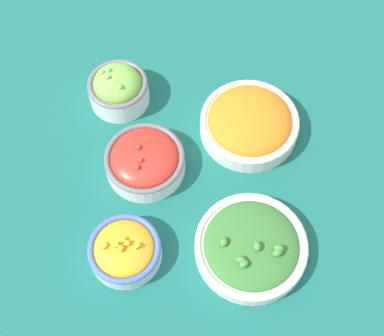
% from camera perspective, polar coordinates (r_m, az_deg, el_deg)
% --- Properties ---
extents(ground_plane, '(3.00, 3.00, 0.00)m').
position_cam_1_polar(ground_plane, '(1.09, 0.00, -0.74)').
color(ground_plane, '#196056').
extents(bowl_cherry_tomatoes, '(0.16, 0.16, 0.07)m').
position_cam_1_polar(bowl_cherry_tomatoes, '(1.07, -5.06, 0.84)').
color(bowl_cherry_tomatoes, white).
rests_on(bowl_cherry_tomatoes, ground_plane).
extents(bowl_carrots, '(0.21, 0.21, 0.07)m').
position_cam_1_polar(bowl_carrots, '(1.12, 6.15, 4.84)').
color(bowl_carrots, silver).
rests_on(bowl_carrots, ground_plane).
extents(bowl_broccoli, '(0.21, 0.21, 0.07)m').
position_cam_1_polar(bowl_broccoli, '(1.01, 6.33, -8.28)').
color(bowl_broccoli, white).
rests_on(bowl_broccoli, ground_plane).
extents(bowl_lettuce, '(0.13, 0.13, 0.09)m').
position_cam_1_polar(bowl_lettuce, '(1.16, -7.87, 8.45)').
color(bowl_lettuce, white).
rests_on(bowl_lettuce, ground_plane).
extents(bowl_squash, '(0.14, 0.14, 0.06)m').
position_cam_1_polar(bowl_squash, '(1.00, -7.19, -8.66)').
color(bowl_squash, silver).
rests_on(bowl_squash, ground_plane).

